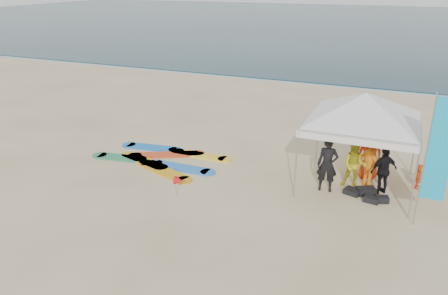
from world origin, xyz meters
name	(u,v)px	position (x,y,z in m)	size (l,w,h in m)	color
ground	(178,214)	(0.00, 0.00, 0.00)	(120.00, 120.00, 0.00)	beige
ocean	(373,23)	(0.00, 60.00, 0.04)	(160.00, 84.00, 0.08)	#0C2633
shoreline_foam	(312,83)	(0.00, 18.20, 0.00)	(160.00, 1.20, 0.01)	silver
person_black_a	(327,165)	(3.68, 3.21, 0.90)	(0.66, 0.43, 1.80)	black
person_yellow	(354,165)	(4.45, 3.76, 0.78)	(0.76, 0.59, 1.55)	gold
person_orange_a	(371,161)	(4.93, 4.09, 0.88)	(1.14, 0.65, 1.76)	orange
person_black_b	(384,170)	(5.36, 3.71, 0.78)	(0.92, 0.38, 1.57)	black
person_orange_b	(370,154)	(4.82, 4.72, 0.89)	(0.87, 0.56, 1.77)	red
person_seated	(419,176)	(6.44, 4.55, 0.41)	(0.77, 0.24, 0.83)	#FA5716
canopy_tent	(367,93)	(4.53, 4.03, 3.12)	(4.75, 4.75, 3.58)	#A5A5A8
feather_flag	(439,152)	(6.63, 2.02, 2.25)	(0.64, 0.04, 3.81)	#A5A5A8
marker_pennant	(179,181)	(-0.53, 1.07, 0.49)	(0.28, 0.28, 0.64)	#A5A5A8
gear_pile	(366,194)	(4.95, 3.23, 0.10)	(1.43, 0.95, 0.22)	black
surfboard_spread	(163,159)	(-2.46, 3.33, 0.04)	(4.64, 2.82, 0.07)	yellow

